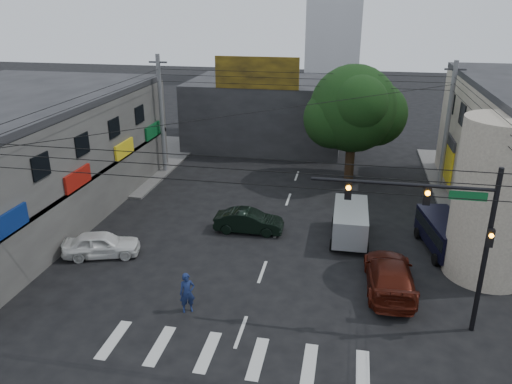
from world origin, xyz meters
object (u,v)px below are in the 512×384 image
(dark_sedan, at_px, (249,221))
(navy_van, at_px, (443,236))
(street_tree, at_px, (353,109))
(utility_pole_far_right, at_px, (447,128))
(traffic_officer, at_px, (187,293))
(traffic_gantry, at_px, (445,222))
(silver_minivan, at_px, (350,224))
(maroon_sedan, at_px, (390,275))
(white_compact, at_px, (101,244))
(utility_pole_far_left, at_px, (162,115))

(dark_sedan, distance_m, navy_van, 10.96)
(street_tree, xyz_separation_m, navy_van, (5.30, -10.86, -4.55))
(street_tree, bearing_deg, utility_pole_far_right, -8.75)
(utility_pole_far_right, xyz_separation_m, traffic_officer, (-13.14, -17.99, -3.66))
(street_tree, relative_size, traffic_gantry, 1.21)
(dark_sedan, relative_size, silver_minivan, 0.91)
(street_tree, relative_size, maroon_sedan, 1.59)
(silver_minivan, bearing_deg, traffic_gantry, -155.56)
(navy_van, bearing_deg, traffic_gantry, 157.56)
(traffic_gantry, height_order, silver_minivan, traffic_gantry)
(traffic_officer, bearing_deg, white_compact, 120.00)
(dark_sedan, distance_m, white_compact, 8.45)
(dark_sedan, height_order, navy_van, navy_van)
(dark_sedan, bearing_deg, traffic_gantry, -129.58)
(utility_pole_far_right, bearing_deg, navy_van, -96.92)
(navy_van, distance_m, traffic_officer, 14.45)
(white_compact, relative_size, maroon_sedan, 0.79)
(traffic_gantry, bearing_deg, utility_pole_far_right, 81.06)
(utility_pole_far_right, distance_m, navy_van, 10.59)
(street_tree, bearing_deg, dark_sedan, -118.27)
(white_compact, relative_size, silver_minivan, 0.96)
(white_compact, relative_size, traffic_officer, 2.31)
(traffic_gantry, bearing_deg, silver_minivan, 115.06)
(white_compact, height_order, maroon_sedan, maroon_sedan)
(street_tree, bearing_deg, traffic_gantry, -78.01)
(street_tree, height_order, traffic_officer, street_tree)
(street_tree, height_order, silver_minivan, street_tree)
(navy_van, relative_size, traffic_officer, 2.59)
(traffic_officer, bearing_deg, traffic_gantry, -21.54)
(utility_pole_far_left, bearing_deg, street_tree, 3.95)
(maroon_sedan, xyz_separation_m, navy_van, (3.08, 4.58, 0.14))
(dark_sedan, bearing_deg, navy_van, -93.08)
(utility_pole_far_right, bearing_deg, maroon_sedan, -106.51)
(street_tree, height_order, maroon_sedan, street_tree)
(maroon_sedan, bearing_deg, dark_sedan, -34.58)
(navy_van, bearing_deg, street_tree, 15.27)
(traffic_officer, bearing_deg, silver_minivan, 24.38)
(street_tree, bearing_deg, utility_pole_far_left, -176.05)
(utility_pole_far_right, bearing_deg, traffic_gantry, -98.94)
(street_tree, relative_size, dark_sedan, 2.12)
(street_tree, bearing_deg, maroon_sedan, -81.82)
(traffic_gantry, relative_size, traffic_officer, 3.83)
(silver_minivan, relative_size, traffic_officer, 2.40)
(traffic_gantry, relative_size, maroon_sedan, 1.32)
(utility_pole_far_right, bearing_deg, traffic_officer, -126.15)
(utility_pole_far_right, relative_size, maroon_sedan, 1.68)
(utility_pole_far_left, xyz_separation_m, white_compact, (1.69, -13.96, -3.91))
(street_tree, distance_m, traffic_officer, 20.62)
(street_tree, xyz_separation_m, traffic_officer, (-6.64, -18.99, -4.53))
(street_tree, relative_size, navy_van, 1.78)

